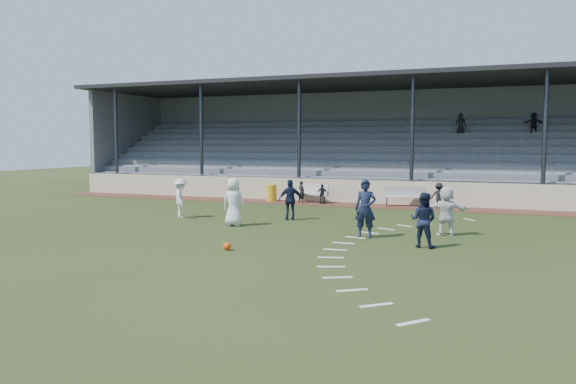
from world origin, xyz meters
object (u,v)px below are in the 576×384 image
object	(u,v)px
bench_left	(313,191)
trash_bin	(272,193)
football	(227,246)
player_white_lead	(234,202)
player_navy_lead	(365,209)
bench_right	(405,194)

from	to	relation	value
bench_left	trash_bin	xyz separation A→B (m)	(-2.19, -0.33, -0.13)
bench_left	trash_bin	distance (m)	2.22
football	player_white_lead	size ratio (longest dim) A/B	0.13
trash_bin	player_navy_lead	xyz separation A→B (m)	(7.37, -9.33, 0.50)
trash_bin	player_white_lead	size ratio (longest dim) A/B	0.49
bench_right	player_navy_lead	xyz separation A→B (m)	(0.42, -9.72, 0.37)
bench_right	player_navy_lead	bearing A→B (deg)	-111.42
trash_bin	player_white_lead	xyz separation A→B (m)	(2.15, -8.56, 0.44)
bench_left	player_white_lead	world-z (taller)	player_white_lead
football	player_navy_lead	size ratio (longest dim) A/B	0.12
football	player_navy_lead	bearing A→B (deg)	48.44
trash_bin	football	xyz separation A→B (m)	(4.18, -12.94, -0.34)
bench_right	football	distance (m)	13.62
player_navy_lead	bench_right	bearing A→B (deg)	88.67
bench_right	player_white_lead	bearing A→B (deg)	-142.12
trash_bin	football	distance (m)	13.60
football	player_white_lead	distance (m)	4.89
football	player_navy_lead	xyz separation A→B (m)	(3.20, 3.61, 0.84)
bench_right	player_white_lead	xyz separation A→B (m)	(-4.80, -8.94, 0.31)
player_white_lead	bench_left	bearing A→B (deg)	-95.81
bench_left	player_white_lead	size ratio (longest dim) A/B	1.12
player_white_lead	trash_bin	bearing A→B (deg)	-81.46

